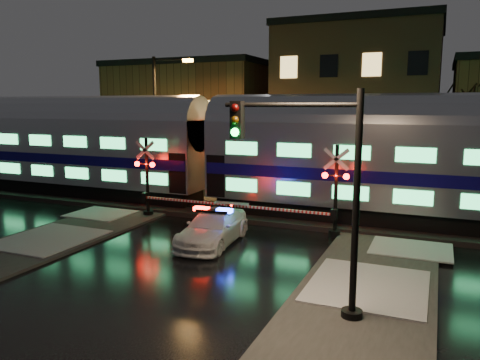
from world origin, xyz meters
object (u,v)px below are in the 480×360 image
crossing_signal_right (327,199)px  crossing_signal_left (152,185)px  traffic_light (319,199)px  streetlight (159,115)px  police_car (213,228)px

crossing_signal_right → crossing_signal_left: size_ratio=0.99×
crossing_signal_right → traffic_light: 7.99m
crossing_signal_left → streetlight: (-3.81, 6.70, 3.35)m
police_car → streetlight: 13.56m
police_car → streetlight: bearing=128.1°
streetlight → crossing_signal_left: bearing=-60.3°
crossing_signal_right → streetlight: bearing=152.1°
crossing_signal_right → traffic_light: traffic_light is taller
crossing_signal_left → traffic_light: bearing=-36.7°
police_car → streetlight: size_ratio=0.55×
crossing_signal_left → streetlight: bearing=119.7°
crossing_signal_left → streetlight: size_ratio=0.65×
police_car → crossing_signal_right: bearing=31.2°
crossing_signal_left → traffic_light: traffic_light is taller
police_car → crossing_signal_left: 5.66m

